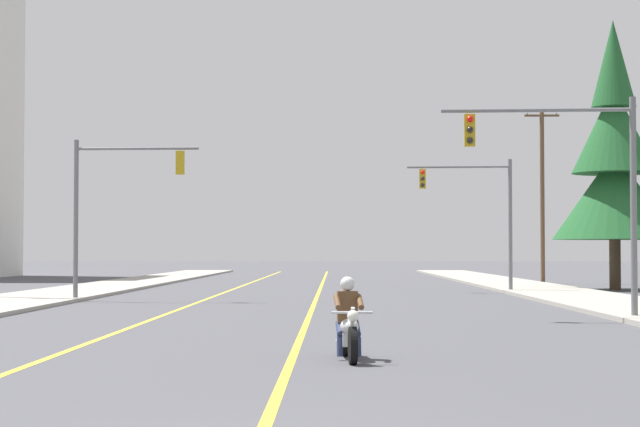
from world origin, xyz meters
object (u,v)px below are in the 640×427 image
object	(u,v)px
utility_pole_right_far	(542,193)
conifer_tree_right_verge_far	(614,166)
traffic_signal_near_right	(576,171)
traffic_signal_mid_right	(480,204)
traffic_signal_near_left	(111,194)
motorcycle_with_rider	(348,326)

from	to	relation	value
utility_pole_right_far	conifer_tree_right_verge_far	world-z (taller)	conifer_tree_right_verge_far
traffic_signal_near_right	traffic_signal_mid_right	distance (m)	20.78
traffic_signal_near_right	traffic_signal_near_left	size ratio (longest dim) A/B	1.00
traffic_signal_near_left	utility_pole_right_far	distance (m)	31.36
traffic_signal_near_right	traffic_signal_near_left	xyz separation A→B (m)	(-15.31, 11.49, -0.03)
utility_pole_right_far	motorcycle_with_rider	bearing A→B (deg)	-104.63
motorcycle_with_rider	traffic_signal_mid_right	bearing A→B (deg)	78.50
motorcycle_with_rider	traffic_signal_mid_right	world-z (taller)	traffic_signal_mid_right
motorcycle_with_rider	traffic_signal_near_left	distance (m)	24.69
motorcycle_with_rider	traffic_signal_near_right	size ratio (longest dim) A/B	0.35
motorcycle_with_rider	conifer_tree_right_verge_far	bearing A→B (deg)	68.98
conifer_tree_right_verge_far	traffic_signal_near_left	bearing A→B (deg)	-150.71
traffic_signal_mid_right	utility_pole_right_far	distance (m)	15.18
utility_pole_right_far	conifer_tree_right_verge_far	size ratio (longest dim) A/B	0.77
motorcycle_with_rider	traffic_signal_near_left	world-z (taller)	traffic_signal_near_left
utility_pole_right_far	conifer_tree_right_verge_far	bearing A→B (deg)	-81.87
motorcycle_with_rider	traffic_signal_near_left	size ratio (longest dim) A/B	0.35
traffic_signal_near_left	conifer_tree_right_verge_far	bearing A→B (deg)	29.29
traffic_signal_near_left	traffic_signal_mid_right	world-z (taller)	same
traffic_signal_near_right	utility_pole_right_far	size ratio (longest dim) A/B	0.60
traffic_signal_mid_right	conifer_tree_right_verge_far	bearing A→B (deg)	24.93
traffic_signal_near_left	conifer_tree_right_verge_far	distance (m)	25.79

